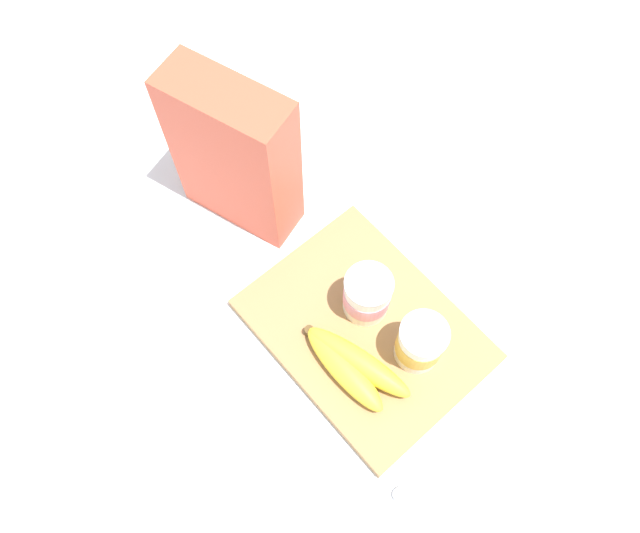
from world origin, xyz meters
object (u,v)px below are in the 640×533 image
object	(u,v)px
cutting_board	(365,330)
banana_bunch	(352,365)
yogurt_cup_back	(420,343)
yogurt_cup_front	(367,295)
spoon	(425,492)
cereal_box	(236,156)

from	to	relation	value
cutting_board	banana_bunch	size ratio (longest dim) A/B	1.89
yogurt_cup_back	yogurt_cup_front	bearing A→B (deg)	-176.60
yogurt_cup_back	spoon	world-z (taller)	yogurt_cup_back
banana_bunch	cereal_box	bearing A→B (deg)	169.82
yogurt_cup_back	banana_bunch	bearing A→B (deg)	-116.63
cereal_box	cutting_board	bearing A→B (deg)	162.01
cutting_board	yogurt_cup_back	bearing A→B (deg)	21.75
banana_bunch	spoon	distance (m)	0.20
cutting_board	spoon	bearing A→B (deg)	-22.74
cereal_box	yogurt_cup_back	world-z (taller)	cereal_box
yogurt_cup_back	cutting_board	bearing A→B (deg)	-158.25
cereal_box	spoon	world-z (taller)	cereal_box
cereal_box	spoon	distance (m)	0.55
cutting_board	cereal_box	world-z (taller)	cereal_box
cutting_board	spoon	size ratio (longest dim) A/B	2.86
yogurt_cup_front	cereal_box	bearing A→B (deg)	-175.07
cereal_box	yogurt_cup_front	world-z (taller)	cereal_box
yogurt_cup_front	spoon	bearing A→B (deg)	-25.29
cereal_box	spoon	bearing A→B (deg)	151.89
cereal_box	banana_bunch	size ratio (longest dim) A/B	1.57
spoon	banana_bunch	bearing A→B (deg)	169.29
cutting_board	yogurt_cup_front	bearing A→B (deg)	137.31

